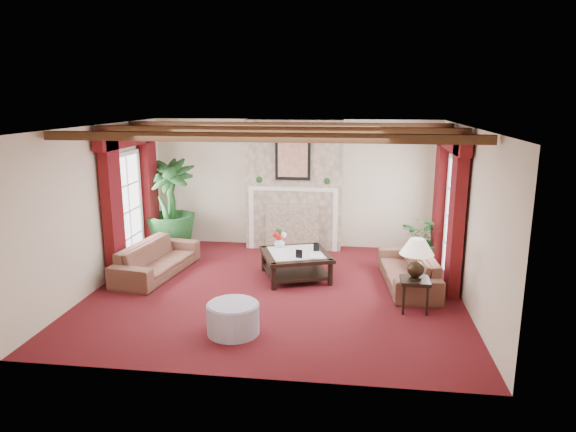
# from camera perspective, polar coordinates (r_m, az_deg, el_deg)

# --- Properties ---
(floor) EXTENTS (6.00, 6.00, 0.00)m
(floor) POSITION_cam_1_polar(r_m,az_deg,el_deg) (8.65, -1.34, -8.25)
(floor) COLOR #3D0B11
(floor) RESTS_ON ground
(ceiling) EXTENTS (6.00, 6.00, 0.00)m
(ceiling) POSITION_cam_1_polar(r_m,az_deg,el_deg) (8.07, -1.44, 9.90)
(ceiling) COLOR white
(ceiling) RESTS_ON floor
(back_wall) EXTENTS (6.00, 0.02, 2.70)m
(back_wall) POSITION_cam_1_polar(r_m,az_deg,el_deg) (10.93, 0.80, 3.63)
(back_wall) COLOR beige
(back_wall) RESTS_ON ground
(left_wall) EXTENTS (0.02, 5.50, 2.70)m
(left_wall) POSITION_cam_1_polar(r_m,az_deg,el_deg) (9.19, -20.20, 1.00)
(left_wall) COLOR beige
(left_wall) RESTS_ON ground
(right_wall) EXTENTS (0.02, 5.50, 2.70)m
(right_wall) POSITION_cam_1_polar(r_m,az_deg,el_deg) (8.36, 19.40, -0.10)
(right_wall) COLOR beige
(right_wall) RESTS_ON ground
(ceiling_beams) EXTENTS (6.00, 3.00, 0.12)m
(ceiling_beams) POSITION_cam_1_polar(r_m,az_deg,el_deg) (8.07, -1.44, 9.47)
(ceiling_beams) COLOR #362211
(ceiling_beams) RESTS_ON ceiling
(fireplace) EXTENTS (2.00, 0.52, 2.70)m
(fireplace) POSITION_cam_1_polar(r_m,az_deg,el_deg) (10.59, 0.69, 10.67)
(fireplace) COLOR tan
(fireplace) RESTS_ON ground
(french_door_left) EXTENTS (0.10, 1.10, 2.16)m
(french_door_left) POSITION_cam_1_polar(r_m,az_deg,el_deg) (9.95, -17.77, 6.60)
(french_door_left) COLOR white
(french_door_left) RESTS_ON ground
(french_door_right) EXTENTS (0.10, 1.10, 2.16)m
(french_door_right) POSITION_cam_1_polar(r_m,az_deg,el_deg) (9.19, 18.33, 6.07)
(french_door_right) COLOR white
(french_door_right) RESTS_ON ground
(curtains_left) EXTENTS (0.20, 2.40, 2.55)m
(curtains_left) POSITION_cam_1_polar(r_m,az_deg,el_deg) (9.87, -17.36, 9.03)
(curtains_left) COLOR #440911
(curtains_left) RESTS_ON ground
(curtains_right) EXTENTS (0.20, 2.40, 2.55)m
(curtains_right) POSITION_cam_1_polar(r_m,az_deg,el_deg) (9.13, 17.84, 8.72)
(curtains_right) COLOR #440911
(curtains_right) RESTS_ON ground
(sofa_left) EXTENTS (2.16, 1.15, 0.78)m
(sofa_left) POSITION_cam_1_polar(r_m,az_deg,el_deg) (9.58, -14.42, -4.08)
(sofa_left) COLOR #390F1B
(sofa_left) RESTS_ON ground
(sofa_right) EXTENTS (2.05, 0.94, 0.76)m
(sofa_right) POSITION_cam_1_polar(r_m,az_deg,el_deg) (9.00, 13.22, -5.19)
(sofa_right) COLOR #390F1B
(sofa_right) RESTS_ON ground
(potted_palm) EXTENTS (1.28, 2.03, 1.07)m
(potted_palm) POSITION_cam_1_polar(r_m,az_deg,el_deg) (10.91, -12.92, -1.11)
(potted_palm) COLOR black
(potted_palm) RESTS_ON ground
(small_plant) EXTENTS (1.80, 1.80, 0.74)m
(small_plant) POSITION_cam_1_polar(r_m,az_deg,el_deg) (10.23, 14.99, -3.12)
(small_plant) COLOR black
(small_plant) RESTS_ON ground
(coffee_table) EXTENTS (1.44, 1.44, 0.46)m
(coffee_table) POSITION_cam_1_polar(r_m,az_deg,el_deg) (9.15, 0.86, -5.50)
(coffee_table) COLOR black
(coffee_table) RESTS_ON ground
(side_table) EXTENTS (0.55, 0.55, 0.50)m
(side_table) POSITION_cam_1_polar(r_m,az_deg,el_deg) (8.02, 13.84, -8.49)
(side_table) COLOR black
(side_table) RESTS_ON ground
(ottoman) EXTENTS (0.71, 0.71, 0.42)m
(ottoman) POSITION_cam_1_polar(r_m,az_deg,el_deg) (7.15, -6.11, -11.27)
(ottoman) COLOR gray
(ottoman) RESTS_ON ground
(table_lamp) EXTENTS (0.50, 0.50, 0.64)m
(table_lamp) POSITION_cam_1_polar(r_m,az_deg,el_deg) (7.83, 14.07, -4.60)
(table_lamp) COLOR black
(table_lamp) RESTS_ON side_table
(flower_vase) EXTENTS (0.20, 0.21, 0.20)m
(flower_vase) POSITION_cam_1_polar(r_m,az_deg,el_deg) (9.38, -0.96, -2.93)
(flower_vase) COLOR silver
(flower_vase) RESTS_ON coffee_table
(book) EXTENTS (0.23, 0.04, 0.31)m
(book) POSITION_cam_1_polar(r_m,az_deg,el_deg) (8.82, 2.39, -3.59)
(book) COLOR black
(book) RESTS_ON coffee_table
(photo_frame_a) EXTENTS (0.12, 0.04, 0.16)m
(photo_frame_a) POSITION_cam_1_polar(r_m,az_deg,el_deg) (8.75, 1.24, -4.25)
(photo_frame_a) COLOR black
(photo_frame_a) RESTS_ON coffee_table
(photo_frame_b) EXTENTS (0.11, 0.04, 0.14)m
(photo_frame_b) POSITION_cam_1_polar(r_m,az_deg,el_deg) (9.14, 3.16, -3.56)
(photo_frame_b) COLOR black
(photo_frame_b) RESTS_ON coffee_table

